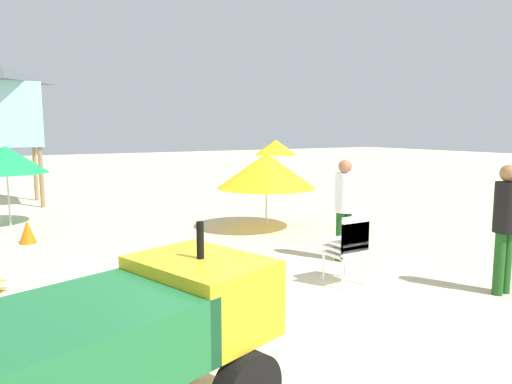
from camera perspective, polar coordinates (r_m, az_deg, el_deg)
name	(u,v)px	position (r m, az deg, el deg)	size (l,w,h in m)	color
ground	(261,331)	(5.46, 0.55, -16.44)	(80.00, 80.00, 0.00)	beige
utility_cart	(112,341)	(3.52, -16.93, -16.83)	(2.79, 1.94, 1.50)	#1E6B38
stacked_plastic_chairs	(349,244)	(6.90, 11.16, -6.13)	(0.48, 0.48, 1.02)	white
lifeguard_near_left	(506,220)	(7.14, 27.87, -3.02)	(0.32, 0.32, 1.76)	#194C19
lifeguard_near_center	(344,203)	(8.10, 10.58, -1.30)	(0.32, 0.32, 1.72)	#194C19
lifeguard_tower	(4,106)	(15.43, -28.08, 9.08)	(1.98, 1.98, 3.98)	olive
beach_umbrella_left	(266,171)	(10.51, 1.26, 2.59)	(2.20, 2.20, 1.69)	beige
beach_umbrella_mid	(276,147)	(18.26, 2.40, 5.39)	(1.65, 1.65, 1.82)	beige
beach_umbrella_far	(6,160)	(12.20, -27.89, 3.48)	(1.79, 1.79, 1.85)	beige
traffic_cone_near	(27,232)	(10.31, -25.82, -4.34)	(0.32, 0.32, 0.46)	orange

